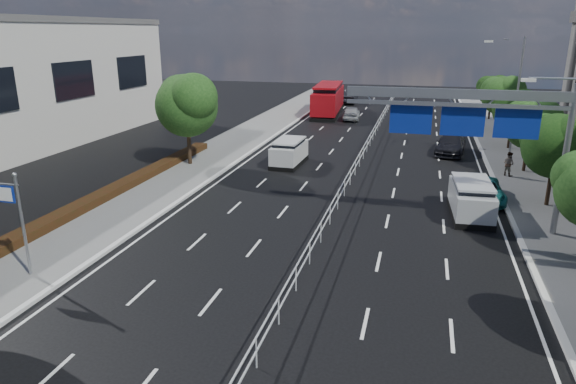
% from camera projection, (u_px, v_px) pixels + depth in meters
% --- Properties ---
extents(ground, '(160.00, 160.00, 0.00)m').
position_uv_depth(ground, '(285.00, 312.00, 17.95)').
color(ground, black).
rests_on(ground, ground).
extents(sidewalk_near, '(5.00, 140.00, 0.14)m').
position_uv_depth(sidewalk_near, '(10.00, 273.00, 20.71)').
color(sidewalk_near, slate).
rests_on(sidewalk_near, ground).
extents(kerb_near, '(0.25, 140.00, 0.15)m').
position_uv_depth(kerb_near, '(64.00, 280.00, 20.11)').
color(kerb_near, silver).
rests_on(kerb_near, ground).
extents(kerb_far, '(0.25, 140.00, 0.15)m').
position_uv_depth(kerb_far, '(568.00, 349.00, 15.75)').
color(kerb_far, silver).
rests_on(kerb_far, ground).
extents(median_fence, '(0.05, 85.00, 1.02)m').
position_uv_depth(median_fence, '(362.00, 154.00, 38.54)').
color(median_fence, silver).
rests_on(median_fence, ground).
extents(hedge_near, '(1.00, 36.00, 0.44)m').
position_uv_depth(hedge_near, '(55.00, 220.00, 25.67)').
color(hedge_near, black).
rests_on(hedge_near, sidewalk_near).
extents(toilet_sign, '(1.62, 0.18, 4.34)m').
position_uv_depth(toilet_sign, '(10.00, 207.00, 19.71)').
color(toilet_sign, gray).
rests_on(toilet_sign, ground).
extents(overhead_gantry, '(10.24, 0.38, 7.45)m').
position_uv_depth(overhead_gantry, '(480.00, 116.00, 23.90)').
color(overhead_gantry, gray).
rests_on(overhead_gantry, ground).
extents(streetlight_far, '(2.78, 2.40, 9.00)m').
position_uv_depth(streetlight_far, '(513.00, 90.00, 37.82)').
color(streetlight_far, gray).
rests_on(streetlight_far, ground).
extents(near_tree_back, '(4.84, 4.51, 6.69)m').
position_uv_depth(near_tree_back, '(187.00, 102.00, 36.02)').
color(near_tree_back, black).
rests_on(near_tree_back, ground).
extents(far_tree_d, '(3.85, 3.59, 5.34)m').
position_uv_depth(far_tree_d, '(557.00, 142.00, 27.47)').
color(far_tree_d, black).
rests_on(far_tree_d, ground).
extents(far_tree_e, '(3.63, 3.38, 5.13)m').
position_uv_depth(far_tree_e, '(531.00, 122.00, 34.42)').
color(far_tree_e, black).
rests_on(far_tree_e, ground).
extents(far_tree_f, '(3.52, 3.28, 5.02)m').
position_uv_depth(far_tree_f, '(514.00, 107.00, 41.36)').
color(far_tree_f, black).
rests_on(far_tree_f, ground).
extents(far_tree_g, '(3.96, 3.69, 5.45)m').
position_uv_depth(far_tree_g, '(502.00, 93.00, 48.20)').
color(far_tree_g, black).
rests_on(far_tree_g, ground).
extents(far_tree_h, '(3.41, 3.18, 4.91)m').
position_uv_depth(far_tree_h, '(493.00, 89.00, 55.22)').
color(far_tree_h, black).
rests_on(far_tree_h, ground).
extents(white_minivan, '(1.97, 4.33, 1.86)m').
position_uv_depth(white_minivan, '(289.00, 152.00, 37.43)').
color(white_minivan, black).
rests_on(white_minivan, ground).
extents(red_bus, '(3.61, 11.78, 3.47)m').
position_uv_depth(red_bus, '(328.00, 98.00, 59.89)').
color(red_bus, black).
rests_on(red_bus, ground).
extents(near_car_silver, '(2.06, 4.50, 1.49)m').
position_uv_depth(near_car_silver, '(352.00, 113.00, 56.28)').
color(near_car_silver, '#96999D').
rests_on(near_car_silver, ground).
extents(near_car_dark, '(1.90, 5.15, 1.68)m').
position_uv_depth(near_car_dark, '(349.00, 97.00, 69.05)').
color(near_car_dark, black).
rests_on(near_car_dark, ground).
extents(silver_minivan, '(2.19, 4.68, 1.90)m').
position_uv_depth(silver_minivan, '(471.00, 199.00, 27.04)').
color(silver_minivan, black).
rests_on(silver_minivan, ground).
extents(parked_car_teal, '(2.22, 4.58, 1.26)m').
position_uv_depth(parked_car_teal, '(484.00, 190.00, 29.55)').
color(parked_car_teal, '#155F62').
rests_on(parked_car_teal, ground).
extents(parked_car_dark, '(2.72, 5.38, 1.50)m').
position_uv_depth(parked_car_dark, '(451.00, 144.00, 40.91)').
color(parked_car_dark, black).
rests_on(parked_car_dark, ground).
extents(pedestrian_a, '(0.73, 0.66, 1.67)m').
position_uv_depth(pedestrian_a, '(561.00, 176.00, 31.02)').
color(pedestrian_a, gray).
rests_on(pedestrian_a, sidewalk_far).
extents(pedestrian_b, '(0.99, 0.98, 1.61)m').
position_uv_depth(pedestrian_b, '(508.00, 164.00, 34.09)').
color(pedestrian_b, gray).
rests_on(pedestrian_b, sidewalk_far).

